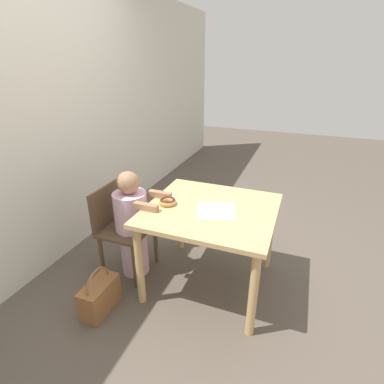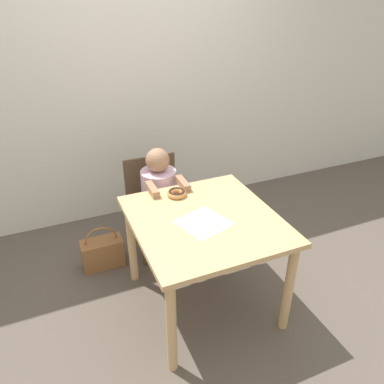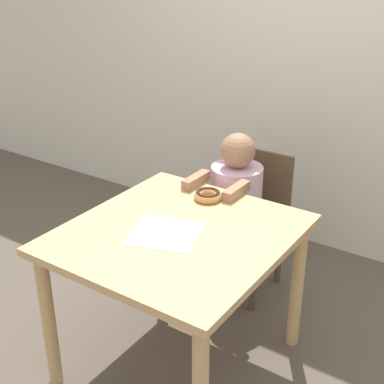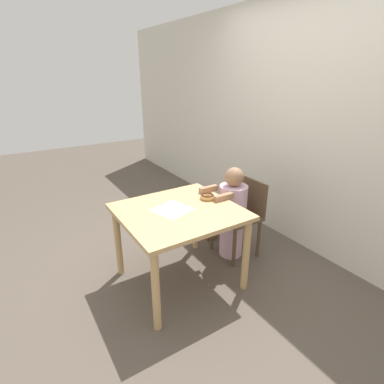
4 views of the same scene
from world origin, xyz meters
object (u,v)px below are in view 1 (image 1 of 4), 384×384
object	(u,v)px
donut	(168,202)
handbag	(100,296)
child_figure	(133,225)
chair	(122,227)

from	to	relation	value
donut	handbag	world-z (taller)	donut
child_figure	donut	bearing A→B (deg)	-85.41
child_figure	handbag	bearing A→B (deg)	178.39
chair	child_figure	xyz separation A→B (m)	(-0.00, -0.11, 0.04)
handbag	chair	bearing A→B (deg)	10.74
chair	handbag	xyz separation A→B (m)	(-0.49, -0.09, -0.30)
chair	donut	world-z (taller)	chair
chair	handbag	distance (m)	0.58
chair	donut	bearing A→B (deg)	-86.55
donut	handbag	size ratio (longest dim) A/B	0.36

